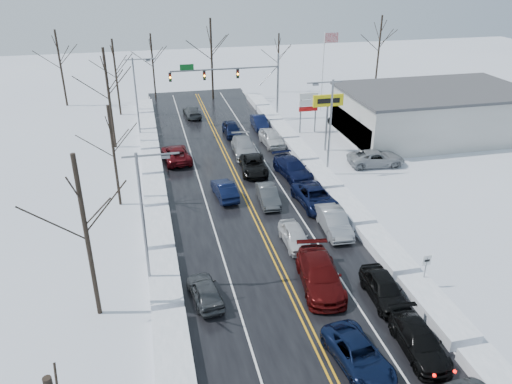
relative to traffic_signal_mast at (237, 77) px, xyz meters
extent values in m
plane|color=silver|center=(-3.45, -27.99, -5.48)|extent=(160.00, 160.00, 0.00)
cube|color=black|center=(-3.45, -25.99, -5.47)|extent=(14.00, 84.00, 0.01)
cube|color=white|center=(-11.05, -25.99, -5.48)|extent=(1.93, 72.00, 0.75)
cube|color=white|center=(4.15, -25.99, -5.48)|extent=(1.93, 72.00, 0.75)
cylinder|color=slate|center=(5.05, 0.01, -1.48)|extent=(0.24, 0.24, 8.00)
cylinder|color=slate|center=(-1.45, 0.01, 1.02)|extent=(13.00, 0.18, 0.18)
cylinder|color=slate|center=(3.85, 0.01, -0.08)|extent=(2.33, 0.10, 2.33)
cube|color=#0C591E|center=(-5.95, 0.01, 1.42)|extent=(1.60, 0.08, 0.70)
cube|color=black|center=(0.05, 0.01, 0.37)|extent=(0.32, 0.25, 1.05)
sphere|color=#3F0705|center=(0.05, -0.15, 0.67)|extent=(0.20, 0.20, 0.20)
sphere|color=orange|center=(0.05, -0.15, 0.37)|extent=(0.22, 0.22, 0.22)
sphere|color=black|center=(0.05, -0.15, 0.07)|extent=(0.20, 0.20, 0.20)
cube|color=black|center=(-3.95, 0.01, 0.37)|extent=(0.32, 0.25, 1.05)
sphere|color=#3F0705|center=(-3.95, -0.15, 0.67)|extent=(0.20, 0.20, 0.20)
sphere|color=orange|center=(-3.95, -0.15, 0.37)|extent=(0.22, 0.22, 0.22)
sphere|color=black|center=(-3.95, -0.15, 0.07)|extent=(0.20, 0.20, 0.20)
cube|color=black|center=(-7.95, 0.01, 0.37)|extent=(0.32, 0.25, 1.05)
sphere|color=#3F0705|center=(-7.95, -0.15, 0.67)|extent=(0.20, 0.20, 0.20)
sphere|color=orange|center=(-7.95, -0.15, 0.37)|extent=(0.22, 0.22, 0.22)
sphere|color=black|center=(-7.95, -0.15, 0.07)|extent=(0.20, 0.20, 0.20)
cylinder|color=slate|center=(7.05, -11.99, -2.68)|extent=(0.20, 0.20, 5.60)
cube|color=yellow|center=(7.05, -11.99, -0.08)|extent=(3.20, 0.30, 1.20)
cube|color=black|center=(7.05, -12.16, -0.08)|extent=(2.40, 0.04, 0.50)
cylinder|color=slate|center=(6.15, -5.99, -3.48)|extent=(0.16, 0.16, 4.00)
cylinder|color=slate|center=(7.95, -5.99, -3.48)|extent=(0.16, 0.16, 4.00)
cube|color=white|center=(7.05, -5.99, -1.18)|extent=(2.20, 0.22, 0.70)
cube|color=white|center=(7.05, -5.99, -1.98)|extent=(2.20, 0.22, 0.70)
cube|color=#B50E0D|center=(7.05, -5.99, -2.68)|extent=(2.20, 0.22, 0.50)
cylinder|color=slate|center=(4.75, -35.99, -4.38)|extent=(0.08, 0.08, 2.20)
cube|color=white|center=(4.75, -35.99, -3.48)|extent=(0.55, 0.05, 0.70)
cube|color=black|center=(4.75, -36.03, -3.48)|extent=(0.35, 0.02, 0.15)
cylinder|color=silver|center=(11.55, 2.01, -0.48)|extent=(0.14, 0.14, 10.00)
cube|color=beige|center=(20.55, -9.99, -2.98)|extent=(20.00, 12.00, 5.00)
cube|color=#262628|center=(10.60, -9.99, -3.88)|extent=(0.10, 11.00, 2.80)
cube|color=#3F3F42|center=(20.55, -9.99, -0.33)|extent=(20.40, 12.40, 0.30)
cylinder|color=slate|center=(5.05, -17.99, -0.98)|extent=(0.18, 0.18, 9.00)
cylinder|color=slate|center=(4.25, -17.99, 3.32)|extent=(3.20, 0.12, 0.12)
cube|color=slate|center=(3.45, -17.99, 3.17)|extent=(0.50, 0.25, 0.18)
cylinder|color=slate|center=(-11.95, -31.99, -0.98)|extent=(0.18, 0.18, 9.00)
cylinder|color=slate|center=(-11.15, -31.99, 3.32)|extent=(3.20, 0.12, 0.12)
cube|color=slate|center=(-10.35, -31.99, 3.17)|extent=(0.50, 0.25, 0.18)
cylinder|color=slate|center=(-11.95, -3.99, -0.98)|extent=(0.18, 0.18, 9.00)
cylinder|color=slate|center=(-11.15, -3.99, 3.32)|extent=(3.20, 0.12, 0.12)
cube|color=slate|center=(-10.35, -3.99, 3.17)|extent=(0.50, 0.25, 0.18)
cylinder|color=#2D231C|center=(-14.95, -33.99, -0.48)|extent=(0.27, 0.27, 10.00)
cylinder|color=#2D231C|center=(-13.95, -19.99, -1.23)|extent=(0.23, 0.23, 8.50)
cylinder|color=#2D231C|center=(-14.65, -5.99, -0.23)|extent=(0.28, 0.28, 10.50)
cylinder|color=#2D231C|center=(-14.25, 6.01, -0.73)|extent=(0.25, 0.25, 9.50)
cylinder|color=#2D231C|center=(-21.45, 12.01, -0.48)|extent=(0.27, 0.27, 10.00)
cylinder|color=#2D231C|center=(-9.45, 13.01, -0.98)|extent=(0.24, 0.24, 9.00)
cylinder|color=#2D231C|center=(-1.45, 11.01, 0.02)|extent=(0.29, 0.29, 11.00)
cylinder|color=#2D231C|center=(8.55, 12.51, -1.23)|extent=(0.23, 0.23, 8.50)
cylinder|color=#2D231C|center=(24.55, 13.01, -0.23)|extent=(0.28, 0.28, 10.50)
imported|color=black|center=(-1.88, -41.18, -5.48)|extent=(2.81, 5.05, 1.34)
imported|color=#440909|center=(-1.54, -34.42, -5.48)|extent=(3.16, 6.20, 1.72)
imported|color=silver|center=(-1.62, -29.32, -5.48)|extent=(1.69, 4.14, 1.41)
imported|color=#3A3C3E|center=(-1.87, -22.51, -5.48)|extent=(1.70, 4.34, 1.41)
imported|color=black|center=(-1.62, -15.92, -5.48)|extent=(2.86, 5.34, 1.43)
imported|color=#95979C|center=(-1.55, -11.21, -5.48)|extent=(2.61, 5.75, 1.63)
imported|color=black|center=(-1.72, -5.10, -5.48)|extent=(1.83, 4.45, 1.51)
imported|color=black|center=(1.63, -40.98, -5.48)|extent=(2.18, 4.83, 1.37)
imported|color=black|center=(1.78, -36.53, -5.48)|extent=(2.06, 4.63, 1.55)
imported|color=gray|center=(1.80, -28.13, -5.48)|extent=(1.91, 4.93, 1.60)
imported|color=black|center=(1.80, -23.87, -5.48)|extent=(2.95, 5.77, 1.56)
imported|color=black|center=(1.73, -17.65, -5.48)|extent=(3.02, 5.84, 1.62)
imported|color=silver|center=(1.93, -9.16, -5.48)|extent=(2.19, 4.91, 1.64)
imported|color=black|center=(1.97, -3.28, -5.48)|extent=(1.69, 4.49, 1.46)
imported|color=black|center=(-5.22, -20.64, -5.48)|extent=(1.91, 4.48, 1.44)
imported|color=#530B0F|center=(-8.55, -11.41, -5.48)|extent=(2.99, 5.57, 1.49)
imported|color=#46494C|center=(-5.34, 3.09, -5.48)|extent=(2.19, 4.75, 1.34)
imported|color=#3D3F42|center=(-8.75, -34.21, -5.48)|extent=(2.14, 4.20, 1.37)
imported|color=#95989C|center=(10.45, -17.05, -5.48)|extent=(5.75, 3.03, 1.54)
imported|color=#3B3D3F|center=(13.72, -11.84, -5.48)|extent=(2.50, 4.91, 1.37)
imported|color=black|center=(11.44, -5.15, -5.48)|extent=(1.98, 4.32, 1.44)
camera|label=1|loc=(-11.25, -58.63, 13.64)|focal=35.00mm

